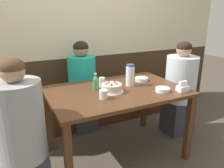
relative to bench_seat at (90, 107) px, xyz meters
name	(u,v)px	position (x,y,z in m)	size (l,w,h in m)	color
ground_plane	(116,153)	(0.00, -0.83, -0.24)	(12.00, 12.00, 0.00)	#4C4238
back_wall	(82,34)	(0.00, 0.22, 1.01)	(4.80, 0.04, 2.50)	#3D2819
bench_seat	(90,107)	(0.00, 0.00, 0.00)	(2.77, 0.38, 0.48)	#472314
dining_table	(117,98)	(0.00, -0.83, 0.44)	(1.39, 0.92, 0.77)	#4C2D19
birthday_cake	(112,88)	(-0.07, -0.86, 0.57)	(0.24, 0.24, 0.10)	white
water_pitcher	(130,75)	(0.19, -0.77, 0.65)	(0.09, 0.09, 0.23)	white
soju_bottle	(96,82)	(-0.19, -0.74, 0.61)	(0.06, 0.06, 0.18)	#388E4C
napkin_holder	(183,88)	(0.57, -1.17, 0.57)	(0.11, 0.08, 0.11)	white
bowl_soup_white	(141,79)	(0.40, -0.69, 0.55)	(0.15, 0.15, 0.04)	white
bowl_rice_small	(163,90)	(0.39, -1.08, 0.55)	(0.14, 0.14, 0.04)	white
glass_water_tall	(103,94)	(-0.22, -1.00, 0.57)	(0.08, 0.08, 0.08)	silver
glass_tumbler_short	(102,82)	(-0.10, -0.69, 0.58)	(0.06, 0.06, 0.10)	silver
person_teal_shirt	(83,88)	(-0.13, -0.11, 0.34)	(0.36, 0.36, 1.19)	#33333D
person_pale_blue_shirt	(22,139)	(-0.95, -1.11, 0.37)	(0.36, 0.36, 1.24)	#33333D
person_grey_tee	(180,89)	(0.95, -0.74, 0.36)	(0.39, 0.39, 1.20)	#33333D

